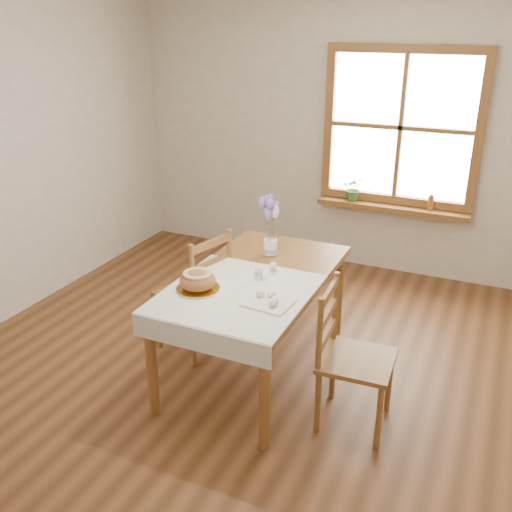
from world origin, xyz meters
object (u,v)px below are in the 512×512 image
Objects in this scene: chair_left at (193,290)px; flower_vase at (270,248)px; dining_table at (256,287)px; bread_plate at (198,289)px; chair_right at (357,358)px.

chair_left is 8.54× the size of flower_vase.
flower_vase is (-0.06, 0.39, 0.14)m from dining_table.
dining_table is 1.65× the size of chair_left.
bread_plate is (-0.25, -0.37, 0.10)m from dining_table.
chair_right is 8.23× the size of flower_vase.
dining_table is at bearing -81.54° from flower_vase.
chair_left is 1.04× the size of chair_right.
flower_vase is (0.19, 0.76, 0.04)m from bread_plate.
bread_plate is (-1.06, -0.08, 0.30)m from chair_right.
chair_left is (-0.56, 0.09, -0.18)m from dining_table.
chair_left is at bearing 124.59° from bread_plate.
chair_right is at bearing 90.37° from chair_left.
bread_plate is at bearing -123.85° from dining_table.
chair_right reaches higher than dining_table.
flower_vase is at bearing 98.46° from dining_table.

